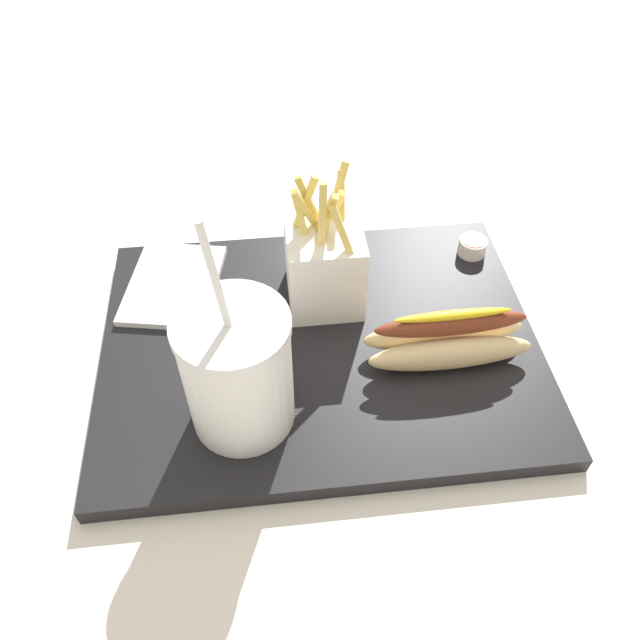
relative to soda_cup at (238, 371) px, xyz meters
The scene contains 8 objects.
ground_plane 0.16m from the soda_cup, 133.44° to the right, with size 2.40×2.40×0.02m, color silver.
food_tray 0.15m from the soda_cup, 133.44° to the right, with size 0.47×0.36×0.02m, color black.
soda_cup is the anchor object (origin of this frame).
fries_basket 0.18m from the soda_cup, 121.88° to the right, with size 0.08×0.09×0.17m.
hot_dog_1 0.22m from the soda_cup, 166.31° to the right, with size 0.17×0.06×0.07m.
ketchup_cup_1 0.36m from the soda_cup, 143.93° to the right, with size 0.03×0.03×0.02m.
ketchup_cup_2 0.10m from the soda_cup, 113.12° to the right, with size 0.03×0.03×0.02m.
napkin_stack 0.21m from the soda_cup, 67.75° to the right, with size 0.10×0.14×0.01m, color white.
Camera 1 is at (0.05, 0.44, 0.53)m, focal length 34.76 mm.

